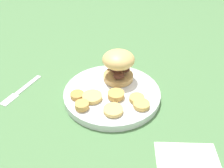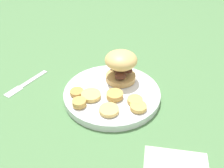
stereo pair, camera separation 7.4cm
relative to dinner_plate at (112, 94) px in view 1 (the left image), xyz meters
The scene contains 12 objects.
ground_plane 0.01m from the dinner_plate, ahead, with size 4.00×4.00×0.00m, color #4C7A47.
dinner_plate is the anchor object (origin of this frame).
sandwich 0.09m from the dinner_plate, 50.71° to the left, with size 0.10×0.10×0.09m.
potato_round_0 0.09m from the dinner_plate, 110.07° to the right, with size 0.05×0.05×0.01m, color #DBB766.
potato_round_1 0.07m from the dinner_plate, behind, with size 0.06×0.06×0.01m, color #DBB766.
potato_round_2 0.03m from the dinner_plate, 85.86° to the right, with size 0.05×0.05×0.02m, color tan.
potato_round_3 0.10m from the dinner_plate, 62.26° to the right, with size 0.04×0.04×0.01m, color tan.
potato_round_4 0.11m from the dinner_plate, 159.96° to the right, with size 0.04×0.04×0.02m, color tan.
potato_round_5 0.10m from the dinner_plate, behind, with size 0.04×0.04×0.01m, color #BC8942.
potato_round_6 0.08m from the dinner_plate, 53.02° to the right, with size 0.04×0.04×0.01m, color tan.
fork 0.28m from the dinner_plate, 151.35° to the left, with size 0.13×0.12×0.00m.
napkin 0.28m from the dinner_plate, 74.57° to the right, with size 0.14×0.09×0.01m, color white.
Camera 1 is at (-0.22, -0.55, 0.49)m, focal length 42.00 mm.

